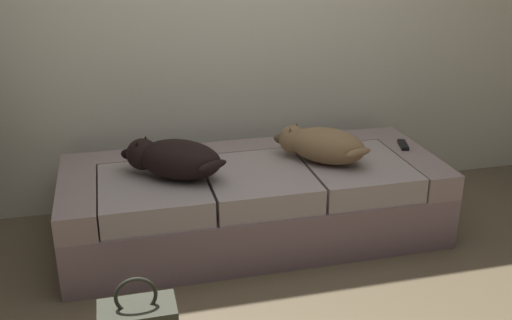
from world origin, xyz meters
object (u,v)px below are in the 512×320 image
at_px(tv_remote, 403,145).
at_px(dog_tan, 321,145).
at_px(couch, 254,201).
at_px(dog_dark, 173,159).

bearing_deg(tv_remote, dog_tan, -153.13).
height_order(couch, dog_tan, dog_tan).
height_order(dog_tan, tv_remote, dog_tan).
distance_m(couch, dog_dark, 0.56).
xyz_separation_m(dog_tan, tv_remote, (0.57, 0.10, -0.09)).
bearing_deg(tv_remote, couch, -159.59).
height_order(dog_dark, dog_tan, dog_dark).
distance_m(dog_tan, tv_remote, 0.58).
bearing_deg(dog_dark, dog_tan, 1.41).
xyz_separation_m(couch, tv_remote, (0.95, 0.07, 0.23)).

